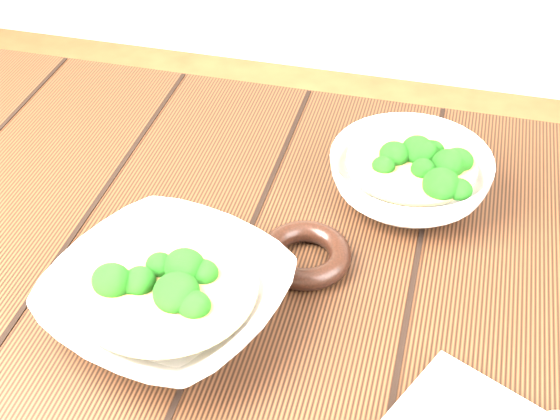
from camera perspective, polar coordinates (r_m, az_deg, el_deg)
name	(u,v)px	position (r m, az deg, el deg)	size (l,w,h in m)	color
table	(252,344)	(0.97, -2.09, -9.75)	(1.20, 0.80, 0.75)	#341C0E
soup_bowl_front	(167,296)	(0.82, -8.23, -6.26)	(0.30, 0.30, 0.07)	silver
soup_bowl_back	(410,175)	(0.97, 9.46, 2.53)	(0.23, 0.23, 0.07)	silver
trivet	(305,255)	(0.88, 1.85, -3.29)	(0.11, 0.11, 0.03)	black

